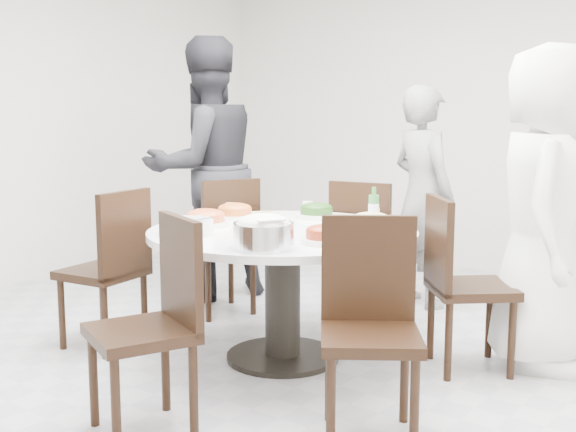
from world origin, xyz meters
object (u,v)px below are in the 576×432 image
Objects in this scene: rice_bowl at (263,236)px; chair_nw at (220,246)px; beverage_bottle at (374,205)px; diner_left at (205,169)px; soup_bowl at (188,226)px; chair_ne at (472,284)px; dining_table at (283,295)px; chair_sw at (102,268)px; chair_n at (369,250)px; chair_se at (371,332)px; diner_middle at (423,196)px; chair_s at (141,328)px; diner_right at (545,208)px.

chair_nw is at bearing 141.32° from rice_bowl.
diner_left is at bearing 171.83° from beverage_bottle.
soup_bowl is at bearing 60.03° from diner_left.
soup_bowl is at bearing 174.06° from rice_bowl.
rice_bowl is (-0.63, -1.00, 0.34)m from chair_ne.
diner_left is 6.63× the size of rice_bowl.
rice_bowl is (1.21, -0.97, 0.34)m from chair_nw.
dining_table is 7.08× the size of beverage_bottle.
chair_ne is at bearing 0.00° from beverage_bottle.
chair_nw is at bearing 168.20° from chair_sw.
chair_n is 1.55m from rice_bowl.
chair_se is (0.02, -1.06, 0.00)m from chair_ne.
chair_nw is 0.49× the size of diner_left.
soup_bowl is at bearing 138.54° from chair_se.
rice_bowl is at bearing 138.69° from chair_se.
diner_middle is at bearing 76.55° from chair_se.
chair_se is 3.52× the size of soup_bowl.
beverage_bottle is at bearing 119.20° from chair_sw.
soup_bowl is at bearing 101.99° from diner_middle.
rice_bowl is 1.00m from beverage_bottle.
beverage_bottle reaches higher than chair_s.
chair_se is at bearing 153.35° from diner_right.
diner_middle is 1.06m from beverage_bottle.
chair_n is at bearing 79.45° from soup_bowl.
chair_s is 0.86m from soup_bowl.
dining_table is 1.52m from diner_right.
dining_table is 1.58× the size of chair_se.
chair_s is (-0.80, -1.63, 0.00)m from chair_ne.
dining_table is 0.71m from rice_bowl.
chair_nw and chair_se have the same top height.
dining_table is 1.12m from chair_s.
chair_se is (0.96, -1.54, 0.00)m from chair_n.
chair_s is at bearing 82.96° from chair_n.
chair_nw is (-0.90, -0.51, 0.00)m from chair_n.
diner_right reaches higher than chair_n.
beverage_bottle reaches higher than rice_bowl.
dining_table is 0.95× the size of diner_middle.
diner_left reaches higher than chair_sw.
dining_table is at bearing 54.65° from soup_bowl.
chair_s is at bearing 134.91° from diner_right.
chair_n is 0.49× the size of diner_left.
chair_nw is at bearing -178.59° from beverage_bottle.
beverage_bottle is (0.28, 0.51, 0.48)m from dining_table.
diner_right is 1.34m from diner_middle.
soup_bowl is (-0.58, 0.06, -0.02)m from rice_bowl.
chair_n and chair_nw have the same top height.
rice_bowl is (0.21, -2.04, 0.02)m from diner_middle.
chair_nw is 2.13m from chair_se.
beverage_bottle reaches higher than soup_bowl.
chair_nw is 1.00× the size of chair_s.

